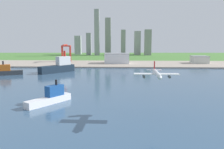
% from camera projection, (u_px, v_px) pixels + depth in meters
% --- Properties ---
extents(ground_plane, '(2400.00, 2400.00, 0.00)m').
position_uv_depth(ground_plane, '(128.00, 78.00, 352.19)').
color(ground_plane, '#4C8239').
extents(water_bay, '(840.00, 360.00, 0.15)m').
position_uv_depth(water_bay, '(129.00, 86.00, 292.88)').
color(water_bay, '#385675').
rests_on(water_bay, ground).
extents(industrial_pier, '(840.00, 140.00, 2.50)m').
position_uv_depth(industrial_pier, '(126.00, 64.00, 539.78)').
color(industrial_pier, '#AA9B8B').
rests_on(industrial_pier, ground).
extents(airplane_landing, '(32.31, 36.57, 10.74)m').
position_uv_depth(airplane_landing, '(157.00, 74.00, 170.70)').
color(airplane_landing, silver).
extents(cargo_ship, '(53.84, 55.91, 36.47)m').
position_uv_depth(cargo_ship, '(59.00, 67.00, 410.58)').
color(cargo_ship, '#192838').
rests_on(cargo_ship, water_bay).
extents(ferry_boat, '(32.62, 42.35, 20.33)m').
position_uv_depth(ferry_boat, '(51.00, 97.00, 212.68)').
color(ferry_boat, white).
rests_on(ferry_boat, water_bay).
extents(container_barge, '(44.08, 26.51, 22.28)m').
position_uv_depth(container_barge, '(7.00, 71.00, 380.67)').
color(container_barge, '#2D3338').
rests_on(container_barge, water_bay).
extents(port_crane_red, '(21.90, 39.15, 41.65)m').
position_uv_depth(port_crane_red, '(66.00, 49.00, 579.71)').
color(port_crane_red, '#B72D23').
rests_on(port_crane_red, industrial_pier).
extents(warehouse_main, '(55.42, 37.37, 22.54)m').
position_uv_depth(warehouse_main, '(117.00, 58.00, 543.12)').
color(warehouse_main, silver).
rests_on(warehouse_main, industrial_pier).
extents(warehouse_annex, '(35.64, 32.74, 16.49)m').
position_uv_depth(warehouse_annex, '(199.00, 59.00, 543.42)').
color(warehouse_annex, silver).
rests_on(warehouse_annex, industrial_pier).
extents(distant_skyline, '(278.37, 65.37, 158.30)m').
position_uv_depth(distant_skyline, '(117.00, 41.00, 859.35)').
color(distant_skyline, '#999FA3').
rests_on(distant_skyline, ground).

